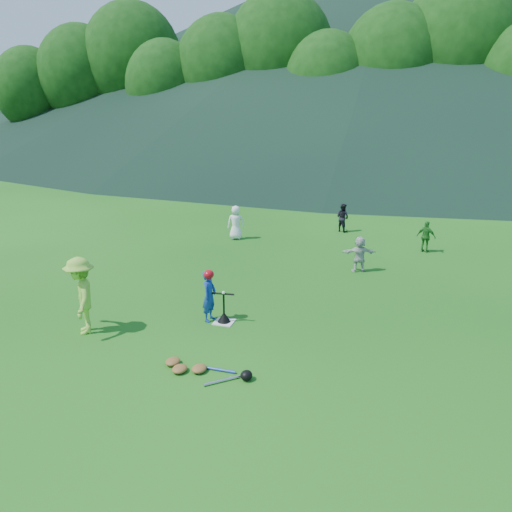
{
  "coord_description": "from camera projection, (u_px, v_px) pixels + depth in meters",
  "views": [
    {
      "loc": [
        3.89,
        -9.98,
        4.82
      ],
      "look_at": [
        0.0,
        2.5,
        0.9
      ],
      "focal_mm": 35.0,
      "sensor_mm": 36.0,
      "label": 1
    }
  ],
  "objects": [
    {
      "name": "ground",
      "position": [
        224.0,
        322.0,
        11.62
      ],
      "size": [
        120.0,
        120.0,
        0.0
      ],
      "primitive_type": "plane",
      "color": "#145212",
      "rests_on": "ground"
    },
    {
      "name": "home_plate",
      "position": [
        224.0,
        322.0,
        11.61
      ],
      "size": [
        0.45,
        0.45,
        0.02
      ],
      "primitive_type": "cube",
      "color": "silver",
      "rests_on": "ground"
    },
    {
      "name": "baseball",
      "position": [
        224.0,
        293.0,
        11.4
      ],
      "size": [
        0.08,
        0.08,
        0.08
      ],
      "primitive_type": "sphere",
      "color": "white",
      "rests_on": "batting_tee"
    },
    {
      "name": "batter_child",
      "position": [
        209.0,
        296.0,
        11.57
      ],
      "size": [
        0.31,
        0.46,
        1.21
      ],
      "primitive_type": "imported",
      "rotation": [
        0.0,
        0.0,
        1.52
      ],
      "color": "navy",
      "rests_on": "ground"
    },
    {
      "name": "adult_coach",
      "position": [
        81.0,
        296.0,
        10.87
      ],
      "size": [
        1.17,
        1.28,
        1.73
      ],
      "primitive_type": "imported",
      "rotation": [
        0.0,
        0.0,
        -0.96
      ],
      "color": "#8FCF3D",
      "rests_on": "ground"
    },
    {
      "name": "fielder_a",
      "position": [
        236.0,
        223.0,
        18.75
      ],
      "size": [
        0.72,
        0.58,
        1.28
      ],
      "primitive_type": "imported",
      "rotation": [
        0.0,
        0.0,
        3.46
      ],
      "color": "white",
      "rests_on": "ground"
    },
    {
      "name": "fielder_b",
      "position": [
        343.0,
        218.0,
        19.93
      ],
      "size": [
        0.69,
        0.65,
        1.14
      ],
      "primitive_type": "imported",
      "rotation": [
        0.0,
        0.0,
        2.62
      ],
      "color": "black",
      "rests_on": "ground"
    },
    {
      "name": "fielder_c",
      "position": [
        426.0,
        237.0,
        17.09
      ],
      "size": [
        0.69,
        0.46,
        1.09
      ],
      "primitive_type": "imported",
      "rotation": [
        0.0,
        0.0,
        2.81
      ],
      "color": "#227122",
      "rests_on": "ground"
    },
    {
      "name": "fielder_d",
      "position": [
        359.0,
        254.0,
        15.06
      ],
      "size": [
        1.07,
        0.61,
        1.1
      ],
      "primitive_type": "imported",
      "rotation": [
        0.0,
        0.0,
        3.44
      ],
      "color": "beige",
      "rests_on": "ground"
    },
    {
      "name": "batting_tee",
      "position": [
        224.0,
        317.0,
        11.58
      ],
      "size": [
        0.3,
        0.3,
        0.68
      ],
      "color": "black",
      "rests_on": "home_plate"
    },
    {
      "name": "batter_gear",
      "position": [
        210.0,
        276.0,
        11.42
      ],
      "size": [
        0.73,
        0.26,
        0.58
      ],
      "color": "#AD0B14",
      "rests_on": "ground"
    },
    {
      "name": "equipment_pile",
      "position": [
        199.0,
        369.0,
        9.42
      ],
      "size": [
        1.8,
        0.75,
        0.19
      ],
      "color": "olive",
      "rests_on": "ground"
    },
    {
      "name": "outfield_fence",
      "position": [
        358.0,
        165.0,
        37.02
      ],
      "size": [
        70.07,
        0.08,
        1.33
      ],
      "color": "gray",
      "rests_on": "ground"
    },
    {
      "name": "tree_line",
      "position": [
        374.0,
        63.0,
        40.14
      ],
      "size": [
        70.04,
        11.4,
        14.82
      ],
      "color": "#382314",
      "rests_on": "ground"
    },
    {
      "name": "distant_hills",
      "position": [
        352.0,
        44.0,
        84.31
      ],
      "size": [
        155.0,
        140.0,
        32.0
      ],
      "color": "black",
      "rests_on": "ground"
    }
  ]
}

